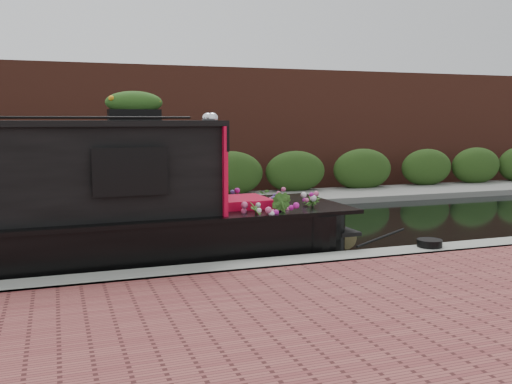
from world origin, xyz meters
name	(u,v)px	position (x,y,z in m)	size (l,w,h in m)	color
ground	(203,237)	(0.00, 0.00, 0.00)	(80.00, 80.00, 0.00)	black
near_bank_coping	(259,280)	(0.00, -3.30, 0.00)	(40.00, 0.60, 0.50)	gray
far_bank_path	(165,207)	(0.00, 4.20, 0.00)	(40.00, 2.40, 0.34)	slate
far_hedge	(159,202)	(0.00, 5.10, 0.00)	(40.00, 1.10, 2.80)	#244115
far_brick_wall	(148,193)	(0.00, 7.20, 0.00)	(40.00, 1.00, 8.00)	brown
rope_fender	(342,237)	(2.17, -1.78, 0.20)	(0.39, 0.39, 0.38)	brown
coiled_mooring_rope	(430,243)	(3.04, -3.20, 0.31)	(0.41, 0.41, 0.12)	black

